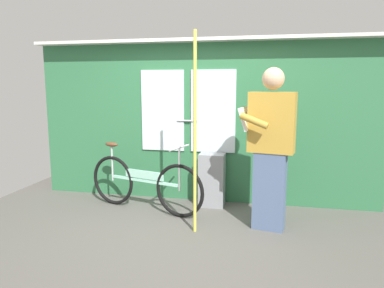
{
  "coord_description": "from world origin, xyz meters",
  "views": [
    {
      "loc": [
        0.87,
        -3.64,
        1.58
      ],
      "look_at": [
        0.02,
        0.38,
        0.91
      ],
      "focal_mm": 33.57,
      "sensor_mm": 36.0,
      "label": 1
    }
  ],
  "objects": [
    {
      "name": "ground_plane",
      "position": [
        0.0,
        0.0,
        -0.02
      ],
      "size": [
        5.67,
        3.91,
        0.04
      ],
      "primitive_type": "cube",
      "color": "#56544F"
    },
    {
      "name": "train_door_wall",
      "position": [
        -0.01,
        1.15,
        1.14
      ],
      "size": [
        4.67,
        0.28,
        2.18
      ],
      "color": "#2D6B42",
      "rests_on": "ground_plane"
    },
    {
      "name": "bicycle_near_door",
      "position": [
        -0.65,
        0.56,
        0.36
      ],
      "size": [
        1.64,
        0.62,
        0.87
      ],
      "rotation": [
        0.0,
        0.0,
        -0.28
      ],
      "color": "black",
      "rests_on": "ground_plane"
    },
    {
      "name": "passenger_reading_newspaper",
      "position": [
        0.9,
        0.28,
        0.94
      ],
      "size": [
        0.62,
        0.56,
        1.77
      ],
      "rotation": [
        0.0,
        0.0,
        2.94
      ],
      "color": "slate",
      "rests_on": "ground_plane"
    },
    {
      "name": "trash_bin_by_wall",
      "position": [
        0.17,
        0.93,
        0.35
      ],
      "size": [
        0.33,
        0.28,
        0.7
      ],
      "primitive_type": "cube",
      "color": "gray",
      "rests_on": "ground_plane"
    },
    {
      "name": "handrail_pole",
      "position": [
        0.12,
        0.03,
        1.07
      ],
      "size": [
        0.04,
        0.04,
        2.14
      ],
      "primitive_type": "cylinder",
      "color": "#C6C14C",
      "rests_on": "ground_plane"
    }
  ]
}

